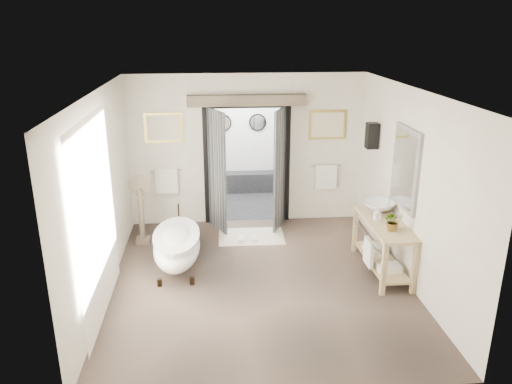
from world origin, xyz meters
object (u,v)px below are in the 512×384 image
Objects in this scene: clawfoot_tub at (177,245)px; basin at (379,207)px; rug at (251,236)px; vanity at (382,242)px.

clawfoot_tub is 3.14× the size of basin.
vanity is at bearing -37.82° from rug.
rug is (1.29, 1.10, -0.39)m from clawfoot_tub.
basin is (0.05, 0.39, 0.44)m from vanity.
vanity is at bearing -104.39° from basin.
clawfoot_tub is at bearing -139.63° from rug.
rug is 2.46m from basin.
vanity reaches higher than rug.
basin reaches higher than vanity.
clawfoot_tub is 1.03× the size of vanity.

